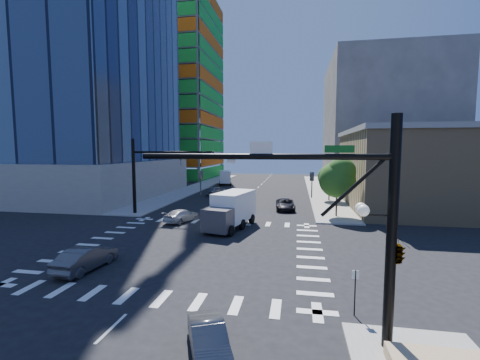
# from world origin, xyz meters

# --- Properties ---
(ground) EXTENTS (160.00, 160.00, 0.00)m
(ground) POSITION_xyz_m (0.00, 0.00, 0.00)
(ground) COLOR black
(ground) RESTS_ON ground
(road_markings) EXTENTS (20.00, 20.00, 0.01)m
(road_markings) POSITION_xyz_m (0.00, 0.00, 0.01)
(road_markings) COLOR silver
(road_markings) RESTS_ON ground
(sidewalk_ne) EXTENTS (5.00, 60.00, 0.15)m
(sidewalk_ne) POSITION_xyz_m (12.50, 40.00, 0.07)
(sidewalk_ne) COLOR gray
(sidewalk_ne) RESTS_ON ground
(sidewalk_nw) EXTENTS (5.00, 60.00, 0.15)m
(sidewalk_nw) POSITION_xyz_m (-12.50, 40.00, 0.07)
(sidewalk_nw) COLOR gray
(sidewalk_nw) RESTS_ON ground
(construction_building) EXTENTS (25.16, 34.50, 70.60)m
(construction_building) POSITION_xyz_m (-27.41, 61.93, 24.61)
(construction_building) COLOR slate
(construction_building) RESTS_ON ground
(commercial_building) EXTENTS (20.50, 22.50, 10.60)m
(commercial_building) POSITION_xyz_m (25.00, 22.00, 5.31)
(commercial_building) COLOR #A0875D
(commercial_building) RESTS_ON ground
(bg_building_ne) EXTENTS (24.00, 30.00, 28.00)m
(bg_building_ne) POSITION_xyz_m (27.00, 55.00, 14.00)
(bg_building_ne) COLOR #5D5753
(bg_building_ne) RESTS_ON ground
(signal_mast_se) EXTENTS (10.51, 2.48, 9.00)m
(signal_mast_se) POSITION_xyz_m (10.60, -11.50, 5.01)
(signal_mast_se) COLOR black
(signal_mast_se) RESTS_ON sidewalk_se
(signal_mast_nw) EXTENTS (10.20, 0.40, 9.00)m
(signal_mast_nw) POSITION_xyz_m (-10.00, 11.50, 5.49)
(signal_mast_nw) COLOR black
(signal_mast_nw) RESTS_ON sidewalk_nw
(tree_south) EXTENTS (4.16, 4.16, 6.82)m
(tree_south) POSITION_xyz_m (12.63, 13.90, 4.69)
(tree_south) COLOR #382316
(tree_south) RESTS_ON sidewalk_ne
(tree_north) EXTENTS (3.54, 3.52, 5.78)m
(tree_north) POSITION_xyz_m (12.93, 25.90, 3.99)
(tree_north) COLOR #382316
(tree_north) RESTS_ON sidewalk_ne
(no_parking_sign) EXTENTS (0.30, 0.06, 2.20)m
(no_parking_sign) POSITION_xyz_m (10.70, -9.00, 1.38)
(no_parking_sign) COLOR black
(no_parking_sign) RESTS_ON ground
(car_nb_right) EXTENTS (2.74, 3.97, 1.24)m
(car_nb_right) POSITION_xyz_m (4.72, -13.07, 0.62)
(car_nb_right) COLOR #47484C
(car_nb_right) RESTS_ON ground
(car_nb_far) EXTENTS (2.79, 5.34, 1.43)m
(car_nb_far) POSITION_xyz_m (6.49, 17.53, 0.72)
(car_nb_far) COLOR black
(car_nb_far) RESTS_ON ground
(car_sb_near) EXTENTS (3.41, 5.03, 1.35)m
(car_sb_near) POSITION_xyz_m (-4.37, 8.58, 0.68)
(car_sb_near) COLOR silver
(car_sb_near) RESTS_ON ground
(car_sb_mid) EXTENTS (3.57, 4.89, 1.55)m
(car_sb_mid) POSITION_xyz_m (-5.73, 29.03, 0.77)
(car_sb_mid) COLOR #929498
(car_sb_mid) RESTS_ON ground
(car_sb_cross) EXTENTS (1.99, 4.75, 1.53)m
(car_sb_cross) POSITION_xyz_m (-5.56, -5.96, 0.76)
(car_sb_cross) COLOR #454449
(car_sb_cross) RESTS_ON ground
(box_truck_near) EXTENTS (4.30, 7.24, 3.55)m
(box_truck_near) POSITION_xyz_m (1.39, 6.42, 1.57)
(box_truck_near) COLOR black
(box_truck_near) RESTS_ON ground
(box_truck_far) EXTENTS (3.89, 6.43, 3.15)m
(box_truck_far) POSITION_xyz_m (-7.99, 45.73, 1.39)
(box_truck_far) COLOR black
(box_truck_far) RESTS_ON ground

